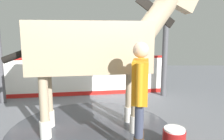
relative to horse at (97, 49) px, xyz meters
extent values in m
cube|color=slate|center=(-0.07, -0.19, -1.56)|extent=(16.00, 16.00, 0.02)
cylinder|color=#42444C|center=(0.02, -0.13, -1.55)|extent=(3.14, 3.14, 0.00)
cube|color=white|center=(-2.25, -0.47, -1.01)|extent=(0.76, 4.67, 1.09)
cube|color=red|center=(-2.25, -0.47, -0.43)|extent=(0.78, 4.67, 0.06)
cube|color=red|center=(-2.25, -0.47, -1.49)|extent=(0.76, 4.67, 0.12)
cylinder|color=#4C4C51|center=(-2.20, 1.80, -0.16)|extent=(0.16, 0.16, 2.78)
cube|color=tan|center=(0.02, -0.13, 0.03)|extent=(1.19, 2.24, 0.88)
cylinder|color=tan|center=(-0.34, 0.63, -0.98)|extent=(0.16, 0.16, 1.14)
cylinder|color=silver|center=(-0.34, 0.63, -1.39)|extent=(0.20, 0.20, 0.32)
cylinder|color=tan|center=(0.14, 0.71, -0.98)|extent=(0.16, 0.16, 1.14)
cylinder|color=silver|center=(0.14, 0.71, -1.39)|extent=(0.20, 0.20, 0.32)
cylinder|color=tan|center=(-0.10, -0.97, -0.98)|extent=(0.16, 0.16, 1.14)
cylinder|color=silver|center=(-0.10, -0.97, -1.39)|extent=(0.20, 0.20, 0.32)
cylinder|color=tan|center=(0.38, -0.89, -0.98)|extent=(0.16, 0.16, 1.14)
cylinder|color=silver|center=(0.38, -0.89, -1.39)|extent=(0.20, 0.20, 0.32)
cylinder|color=tan|center=(-0.16, 1.08, 0.54)|extent=(0.52, 0.90, 0.98)
cube|color=black|center=(-0.16, 1.08, 0.67)|extent=(0.17, 0.77, 0.60)
cylinder|color=black|center=(0.19, -1.28, -0.07)|extent=(0.22, 0.71, 0.35)
cylinder|color=#383D51|center=(1.01, 0.66, -0.96)|extent=(0.13, 0.13, 0.51)
cylinder|color=#47331E|center=(0.79, 0.70, -1.38)|extent=(0.15, 0.15, 0.34)
cylinder|color=#383D51|center=(0.79, 0.70, -0.96)|extent=(0.13, 0.13, 0.51)
cube|color=orange|center=(0.90, 0.68, -0.40)|extent=(0.52, 0.30, 0.60)
cylinder|color=orange|center=(1.19, 0.63, -0.39)|extent=(0.09, 0.09, 0.57)
cylinder|color=orange|center=(0.60, 0.73, -0.39)|extent=(0.09, 0.09, 0.57)
sphere|color=beige|center=(0.90, 0.68, 0.04)|extent=(0.23, 0.23, 0.23)
cylinder|color=maroon|center=(0.73, 1.27, -1.40)|extent=(0.36, 0.36, 0.31)
cylinder|color=white|center=(0.73, 1.27, -1.22)|extent=(0.33, 0.33, 0.03)
camera|label=1|loc=(3.86, 0.27, 0.28)|focal=33.85mm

